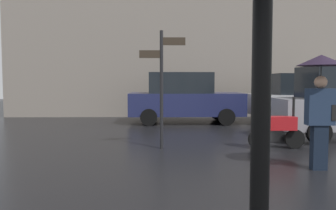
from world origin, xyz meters
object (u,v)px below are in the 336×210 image
object	(u,v)px
pedestrian_with_umbrella	(321,87)
parked_car_distant	(309,98)
parked_car_left	(184,98)
parked_scooter	(275,126)
street_signpost	(162,77)

from	to	relation	value
pedestrian_with_umbrella	parked_car_distant	world-z (taller)	pedestrian_with_umbrella
parked_car_left	parked_car_distant	distance (m)	4.79
pedestrian_with_umbrella	parked_scooter	size ratio (longest dim) A/B	1.54
parked_car_left	street_signpost	size ratio (longest dim) A/B	1.56
pedestrian_with_umbrella	parked_car_distant	bearing A→B (deg)	102.32
parked_car_distant	street_signpost	size ratio (longest dim) A/B	1.63
parked_scooter	parked_car_distant	size ratio (longest dim) A/B	0.30
pedestrian_with_umbrella	parked_scooter	distance (m)	2.21
pedestrian_with_umbrella	parked_car_left	world-z (taller)	pedestrian_with_umbrella
parked_scooter	parked_car_distant	world-z (taller)	parked_car_distant
street_signpost	pedestrian_with_umbrella	bearing A→B (deg)	-36.50
parked_car_left	pedestrian_with_umbrella	bearing A→B (deg)	99.04
parked_scooter	street_signpost	size ratio (longest dim) A/B	0.48
parked_scooter	street_signpost	xyz separation A→B (m)	(-2.68, 0.09, 1.14)
parked_car_left	parked_car_distant	world-z (taller)	parked_car_left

